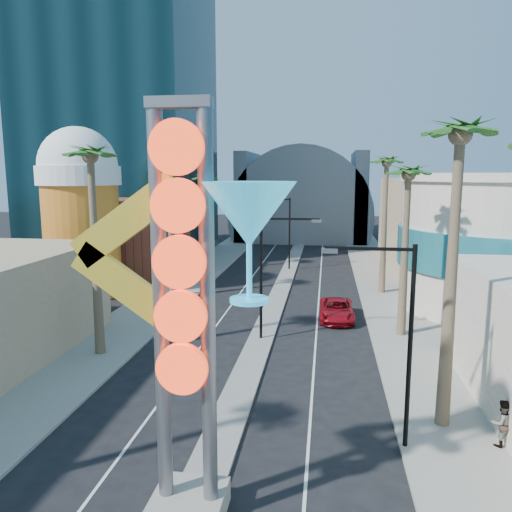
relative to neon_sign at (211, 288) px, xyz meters
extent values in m
cube|color=gray|center=(-10.32, 32.04, -7.23)|extent=(5.00, 100.00, 0.15)
cube|color=gray|center=(8.68, 32.04, -7.23)|extent=(5.00, 100.00, 0.15)
cube|color=gray|center=(-0.82, 35.04, -7.23)|extent=(1.60, 84.00, 0.15)
cube|color=black|center=(-22.82, 49.04, 17.69)|extent=(20.00, 20.00, 50.00)
cube|color=brown|center=(-16.82, 35.04, -3.31)|extent=(10.00, 10.00, 8.00)
cube|color=tan|center=(15.18, 45.04, -2.31)|extent=(10.00, 20.00, 10.00)
cylinder|color=orange|center=(-17.82, 27.04, -2.31)|extent=(6.40, 6.40, 10.00)
cylinder|color=white|center=(-17.82, 27.04, 3.09)|extent=(7.00, 7.00, 1.60)
sphere|color=white|center=(-17.82, 27.04, 3.89)|extent=(6.60, 6.60, 6.60)
cylinder|color=#BEB5A1|center=(17.18, 27.04, -2.31)|extent=(16.00, 16.00, 10.00)
cylinder|color=teal|center=(17.18, 27.04, -2.31)|extent=(16.60, 16.60, 3.00)
cylinder|color=slate|center=(-0.82, 69.04, -3.31)|extent=(22.00, 16.00, 22.00)
cube|color=slate|center=(-9.82, 69.04, -0.31)|extent=(2.00, 16.00, 14.00)
cube|color=slate|center=(8.18, 69.04, -0.31)|extent=(2.00, 16.00, 14.00)
cube|color=gray|center=(-0.82, 0.04, -6.91)|extent=(2.20, 2.20, 0.80)
cylinder|color=slate|center=(-1.52, 0.04, -0.81)|extent=(0.44, 0.44, 12.00)
cylinder|color=slate|center=(-0.12, 0.04, -0.81)|extent=(0.44, 0.44, 12.00)
cube|color=slate|center=(-0.82, 0.04, 5.09)|extent=(1.80, 0.50, 0.30)
cylinder|color=red|center=(-0.82, -0.31, 3.89)|extent=(1.50, 0.25, 1.50)
cylinder|color=red|center=(-0.82, -0.31, 2.34)|extent=(1.50, 0.25, 1.50)
cylinder|color=red|center=(-0.82, -0.31, 0.79)|extent=(1.50, 0.25, 1.50)
cylinder|color=red|center=(-0.82, -0.31, -0.76)|extent=(1.50, 0.25, 1.50)
cylinder|color=red|center=(-0.82, -0.31, -2.31)|extent=(1.50, 0.25, 1.50)
cube|color=yellow|center=(-2.42, 0.04, 1.89)|extent=(3.47, 0.25, 2.80)
cube|color=yellow|center=(-2.42, 0.04, -0.11)|extent=(3.47, 0.25, 2.80)
cone|color=#27B1E0|center=(1.08, 0.04, 2.09)|extent=(2.60, 2.60, 1.80)
cylinder|color=#27B1E0|center=(1.08, 0.04, 0.49)|extent=(0.16, 0.16, 1.60)
cylinder|color=#27B1E0|center=(1.08, 0.04, -0.31)|extent=(1.10, 1.10, 0.12)
cylinder|color=black|center=(-0.82, 17.04, -3.31)|extent=(0.18, 0.18, 8.00)
cube|color=black|center=(0.98, 17.04, 0.49)|extent=(3.60, 0.12, 0.12)
cube|color=slate|center=(2.58, 17.04, 0.39)|extent=(0.60, 0.25, 0.18)
cylinder|color=black|center=(-0.82, 41.04, -3.31)|extent=(0.18, 0.18, 8.00)
cube|color=black|center=(-2.62, 41.04, 0.49)|extent=(3.60, 0.12, 0.12)
cube|color=slate|center=(-4.22, 41.04, 0.39)|extent=(0.60, 0.25, 0.18)
cylinder|color=black|center=(6.38, 5.04, -3.31)|extent=(0.18, 0.18, 8.00)
cube|color=black|center=(4.76, 5.04, 0.49)|extent=(3.24, 0.12, 0.12)
cube|color=slate|center=(3.32, 5.04, 0.39)|extent=(0.60, 0.25, 0.18)
cylinder|color=brown|center=(-9.82, 13.04, -1.56)|extent=(0.40, 0.40, 11.50)
sphere|color=#204E1A|center=(-9.82, 13.04, 4.19)|extent=(2.40, 2.40, 2.40)
cylinder|color=brown|center=(-9.82, 27.04, -2.31)|extent=(0.40, 0.40, 10.00)
sphere|color=#204E1A|center=(-9.82, 27.04, 2.69)|extent=(2.40, 2.40, 2.40)
cylinder|color=brown|center=(-9.82, 39.04, -2.31)|extent=(0.40, 0.40, 10.00)
sphere|color=#204E1A|center=(-9.82, 39.04, 2.69)|extent=(2.40, 2.40, 2.40)
cylinder|color=brown|center=(8.18, 7.04, -1.31)|extent=(0.40, 0.40, 12.00)
sphere|color=#204E1A|center=(8.18, 7.04, 4.69)|extent=(2.40, 2.40, 2.40)
cylinder|color=brown|center=(8.18, 19.04, -2.06)|extent=(0.40, 0.40, 10.50)
sphere|color=#204E1A|center=(8.18, 19.04, 3.19)|extent=(2.40, 2.40, 2.40)
cylinder|color=brown|center=(8.18, 31.04, -1.56)|extent=(0.40, 0.40, 11.50)
sphere|color=#204E1A|center=(8.18, 31.04, 4.19)|extent=(2.40, 2.40, 2.40)
imported|color=#A40C18|center=(4.06, 22.30, -6.57)|extent=(2.50, 5.32, 1.47)
imported|color=gray|center=(10.02, 5.54, -6.23)|extent=(1.05, 0.90, 1.85)
camera|label=1|loc=(3.18, -13.41, 3.17)|focal=35.00mm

